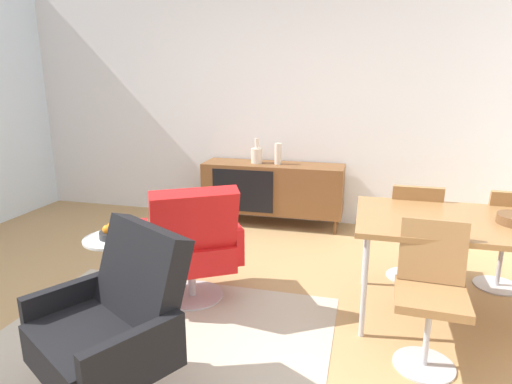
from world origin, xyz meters
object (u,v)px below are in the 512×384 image
(dining_chair_front_left, at_px, (431,290))
(lounge_chair_red, at_px, (192,244))
(fruit_bowl, at_px, (113,232))
(sideboard, at_px, (273,188))
(vase_cobalt, at_px, (257,155))
(dining_chair_back_left, at_px, (413,228))
(dining_chair_back_right, at_px, (507,235))
(side_table_round, at_px, (116,262))
(armchair_black_shell, at_px, (113,324))
(dining_table, at_px, (479,227))
(vase_sculptural_dark, at_px, (278,154))

(dining_chair_front_left, height_order, lounge_chair_red, lounge_chair_red)
(lounge_chair_red, relative_size, fruit_bowl, 4.73)
(sideboard, bearing_deg, vase_cobalt, 179.43)
(dining_chair_back_left, relative_size, fruit_bowl, 4.28)
(dining_chair_back_right, height_order, lounge_chair_red, lounge_chair_red)
(dining_chair_back_right, bearing_deg, side_table_round, -162.07)
(vase_cobalt, height_order, side_table_round, vase_cobalt)
(sideboard, height_order, side_table_round, sideboard)
(armchair_black_shell, relative_size, fruit_bowl, 4.73)
(dining_table, distance_m, fruit_bowl, 2.57)
(dining_chair_back_right, bearing_deg, fruit_bowl, -162.09)
(dining_chair_back_right, xyz_separation_m, side_table_round, (-2.89, -0.93, -0.15))
(vase_cobalt, bearing_deg, fruit_bowl, -105.29)
(side_table_round, bearing_deg, dining_chair_back_left, 23.12)
(vase_cobalt, bearing_deg, lounge_chair_red, -90.32)
(dining_table, relative_size, dining_chair_front_left, 1.87)
(dining_chair_back_left, xyz_separation_m, armchair_black_shell, (-1.59, -1.90, -0.00))
(lounge_chair_red, height_order, side_table_round, lounge_chair_red)
(dining_chair_front_left, bearing_deg, dining_table, 58.19)
(armchair_black_shell, bearing_deg, vase_cobalt, 90.55)
(lounge_chair_red, bearing_deg, vase_sculptural_dark, 82.37)
(dining_chair_back_left, height_order, dining_chair_front_left, same)
(vase_sculptural_dark, relative_size, dining_table, 0.15)
(dining_table, xyz_separation_m, side_table_round, (-2.54, -0.38, -0.38))
(vase_cobalt, xyz_separation_m, fruit_bowl, (-0.57, -2.08, -0.26))
(side_table_round, bearing_deg, sideboard, 70.02)
(dining_chair_front_left, bearing_deg, armchair_black_shell, -153.98)
(fruit_bowl, bearing_deg, armchair_black_shell, -58.15)
(sideboard, height_order, fruit_bowl, sideboard)
(vase_sculptural_dark, distance_m, fruit_bowl, 2.25)
(lounge_chair_red, distance_m, fruit_bowl, 0.59)
(vase_cobalt, bearing_deg, vase_sculptural_dark, 0.00)
(dining_chair_back_right, distance_m, armchair_black_shell, 2.98)
(armchair_black_shell, bearing_deg, lounge_chair_red, 92.05)
(sideboard, xyz_separation_m, armchair_black_shell, (-0.16, -3.04, 0.03))
(vase_sculptural_dark, distance_m, side_table_round, 2.29)
(side_table_round, bearing_deg, dining_chair_back_right, 17.93)
(dining_chair_back_right, distance_m, fruit_bowl, 3.04)
(dining_table, distance_m, dining_chair_back_right, 0.70)
(dining_chair_front_left, xyz_separation_m, side_table_round, (-2.19, 0.18, -0.15))
(sideboard, distance_m, lounge_chair_red, 1.94)
(vase_cobalt, height_order, dining_table, vase_cobalt)
(vase_sculptural_dark, bearing_deg, armchair_black_shell, -94.11)
(dining_table, distance_m, dining_chair_front_left, 0.70)
(vase_cobalt, bearing_deg, dining_chair_front_left, -54.31)
(dining_chair_front_left, bearing_deg, vase_cobalt, 125.69)
(dining_chair_front_left, bearing_deg, dining_chair_back_right, 58.09)
(sideboard, xyz_separation_m, lounge_chair_red, (-0.20, -1.93, 0.03))
(sideboard, height_order, lounge_chair_red, lounge_chair_red)
(lounge_chair_red, xyz_separation_m, armchair_black_shell, (0.04, -1.12, 0.00))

